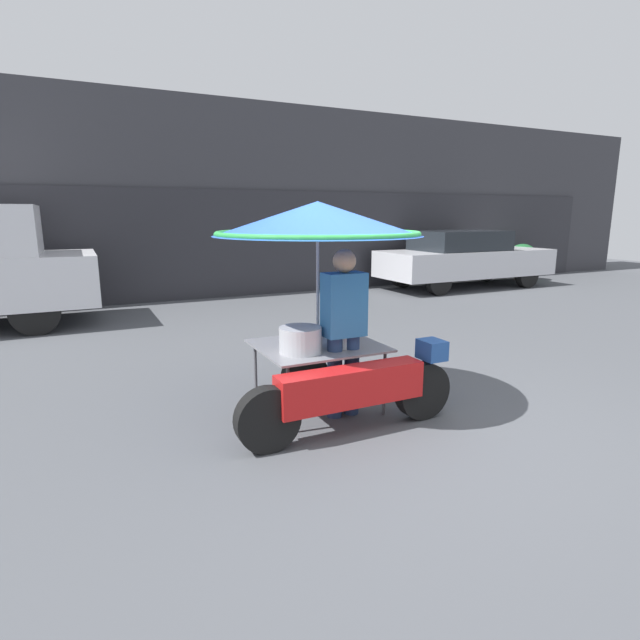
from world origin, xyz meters
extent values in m
plane|color=#4C4F54|center=(0.00, 0.00, 0.00)|extent=(36.00, 36.00, 0.00)
cube|color=#38383D|center=(0.00, 8.78, 2.17)|extent=(28.00, 2.00, 4.33)
cube|color=#28282D|center=(0.00, 7.75, 1.20)|extent=(23.80, 0.06, 2.40)
cylinder|color=black|center=(0.31, 0.13, 0.27)|extent=(0.53, 0.14, 0.53)
cylinder|color=black|center=(-1.20, 0.13, 0.27)|extent=(0.53, 0.14, 0.53)
cube|color=red|center=(-0.45, 0.13, 0.43)|extent=(1.34, 0.24, 0.32)
cube|color=#234C93|center=(0.40, 0.13, 0.65)|extent=(0.20, 0.24, 0.18)
cylinder|color=black|center=(-0.45, 1.09, 0.24)|extent=(0.48, 0.14, 0.48)
cylinder|color=#515156|center=(0.04, 0.36, 0.31)|extent=(0.03, 0.03, 0.62)
cylinder|color=#515156|center=(0.04, 1.21, 0.31)|extent=(0.03, 0.03, 0.62)
cylinder|color=#515156|center=(-0.94, 0.36, 0.31)|extent=(0.03, 0.03, 0.62)
cylinder|color=#515156|center=(-0.94, 1.21, 0.31)|extent=(0.03, 0.03, 0.62)
cube|color=gray|center=(-0.45, 0.78, 0.63)|extent=(1.15, 1.01, 0.02)
cylinder|color=#B2B2B7|center=(-0.45, 0.78, 1.15)|extent=(0.03, 0.03, 1.03)
cone|color=blue|center=(-0.45, 0.78, 1.82)|extent=(1.92, 1.92, 0.31)
torus|color=green|center=(-0.45, 0.78, 1.69)|extent=(1.87, 1.87, 0.05)
cylinder|color=#B7B7BC|center=(-0.71, 0.61, 0.75)|extent=(0.38, 0.38, 0.23)
cylinder|color=silver|center=(-0.25, 0.63, 0.72)|extent=(0.29, 0.29, 0.17)
cylinder|color=#1E6BB2|center=(-0.13, 1.06, 0.72)|extent=(0.21, 0.21, 0.16)
cylinder|color=navy|center=(-0.40, 0.52, 0.39)|extent=(0.14, 0.14, 0.77)
cylinder|color=navy|center=(-0.22, 0.52, 0.39)|extent=(0.14, 0.14, 0.77)
cube|color=teal|center=(-0.31, 0.52, 1.06)|extent=(0.38, 0.22, 0.58)
sphere|color=tan|center=(-0.31, 0.52, 1.45)|extent=(0.21, 0.21, 0.21)
cylinder|color=black|center=(7.97, 5.80, 0.32)|extent=(0.63, 0.20, 0.63)
cylinder|color=black|center=(7.97, 7.26, 0.32)|extent=(0.63, 0.20, 0.63)
cylinder|color=black|center=(5.12, 5.80, 0.32)|extent=(0.63, 0.20, 0.63)
cylinder|color=black|center=(5.12, 7.26, 0.32)|extent=(0.63, 0.20, 0.63)
cube|color=silver|center=(6.54, 6.53, 0.64)|extent=(4.60, 1.71, 0.65)
cube|color=#1E2328|center=(6.31, 6.53, 1.21)|extent=(2.21, 1.51, 0.49)
cylinder|color=black|center=(-3.11, 5.48, 0.37)|extent=(0.74, 0.24, 0.74)
cylinder|color=black|center=(-3.11, 7.07, 0.37)|extent=(0.74, 0.24, 0.74)
cylinder|color=gray|center=(9.02, 6.95, 0.11)|extent=(0.37, 0.37, 0.22)
sphere|color=#1E5B2D|center=(9.02, 6.95, 0.60)|extent=(0.88, 0.88, 0.88)
camera|label=1|loc=(-2.45, -3.38, 1.86)|focal=28.00mm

